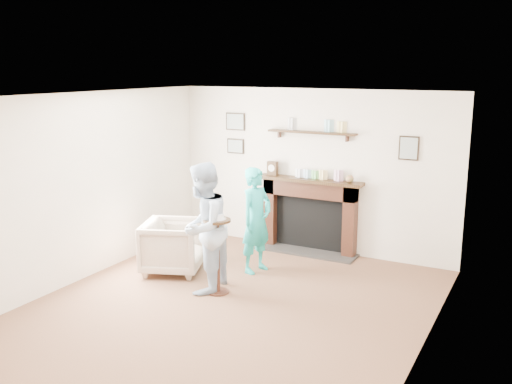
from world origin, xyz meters
TOP-DOWN VIEW (x-y plane):
  - ground at (0.00, 0.00)m, footprint 5.00×5.00m
  - room_shell at (-0.00, 0.69)m, footprint 4.54×5.02m
  - armchair at (-1.32, 0.65)m, footprint 1.03×1.02m
  - man at (-0.56, 0.27)m, footprint 0.74×0.89m
  - woman at (-0.30, 1.21)m, footprint 0.47×0.61m
  - pedestal_table at (-0.37, 0.28)m, footprint 0.35×0.35m

SIDE VIEW (x-z plane):
  - ground at x=0.00m, z-range 0.00..0.00m
  - armchair at x=-1.32m, z-range -0.37..0.37m
  - man at x=-0.56m, z-range -0.83..0.83m
  - woman at x=-0.30m, z-range -0.74..0.74m
  - pedestal_table at x=-0.37m, z-range 0.13..1.24m
  - room_shell at x=0.00m, z-range 0.36..2.88m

